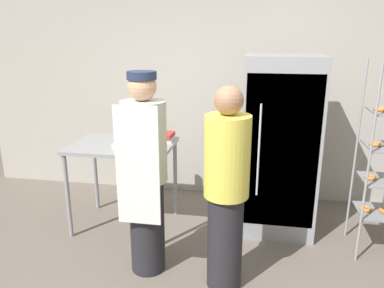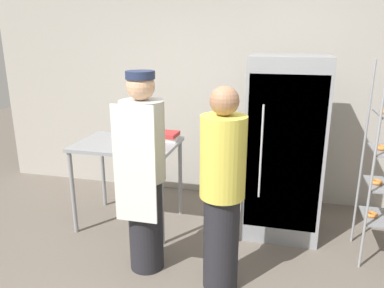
{
  "view_description": "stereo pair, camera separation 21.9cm",
  "coord_description": "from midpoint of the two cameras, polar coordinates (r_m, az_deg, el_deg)",
  "views": [
    {
      "loc": [
        0.4,
        -2.3,
        2.02
      ],
      "look_at": [
        -0.15,
        0.79,
        1.09
      ],
      "focal_mm": 35.0,
      "sensor_mm": 36.0,
      "label": 1
    },
    {
      "loc": [
        0.61,
        -2.26,
        2.02
      ],
      "look_at": [
        -0.15,
        0.79,
        1.09
      ],
      "focal_mm": 35.0,
      "sensor_mm": 36.0,
      "label": 2
    }
  ],
  "objects": [
    {
      "name": "prep_counter",
      "position": [
        3.98,
        -12.05,
        -1.51
      ],
      "size": [
        1.04,
        0.75,
        0.93
      ],
      "color": "gray",
      "rests_on": "ground_plane"
    },
    {
      "name": "refrigerator",
      "position": [
        3.9,
        11.6,
        -0.33
      ],
      "size": [
        0.75,
        0.7,
        1.83
      ],
      "color": "gray",
      "rests_on": "ground_plane"
    },
    {
      "name": "blender_pitcher",
      "position": [
        4.08,
        -10.75,
        2.62
      ],
      "size": [
        0.11,
        0.11,
        0.31
      ],
      "color": "#99999E",
      "rests_on": "prep_counter"
    },
    {
      "name": "person_baker",
      "position": [
        3.15,
        -9.15,
        -4.44
      ],
      "size": [
        0.37,
        0.39,
        1.74
      ],
      "color": "#232328",
      "rests_on": "ground_plane"
    },
    {
      "name": "person_customer",
      "position": [
        2.93,
        3.1,
        -7.07
      ],
      "size": [
        0.35,
        0.35,
        1.66
      ],
      "color": "#232328",
      "rests_on": "ground_plane"
    },
    {
      "name": "donut_box",
      "position": [
        3.83,
        -11.26,
        0.34
      ],
      "size": [
        0.27,
        0.24,
        0.28
      ],
      "color": "silver",
      "rests_on": "prep_counter"
    },
    {
      "name": "binder_stack",
      "position": [
        4.0,
        -6.42,
        1.13
      ],
      "size": [
        0.29,
        0.25,
        0.08
      ],
      "color": "silver",
      "rests_on": "prep_counter"
    },
    {
      "name": "back_wall",
      "position": [
        4.65,
        3.83,
        10.28
      ],
      "size": [
        6.4,
        0.12,
        3.04
      ],
      "primitive_type": "cube",
      "color": "#ADA89E",
      "rests_on": "ground_plane"
    }
  ]
}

